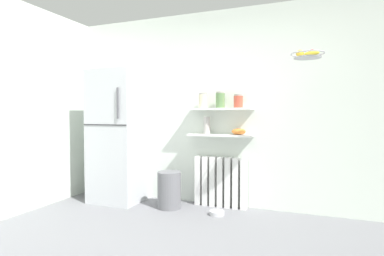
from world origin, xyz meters
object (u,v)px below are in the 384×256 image
at_px(vase, 207,125).
at_px(shelf_bowl, 239,132).
at_px(refrigerator, 119,136).
at_px(hanging_fruit_basket, 307,54).
at_px(radiator, 221,182).
at_px(storage_jar_1, 220,100).
at_px(pet_food_bowl, 217,213).
at_px(storage_jar_2, 238,101).
at_px(trash_bin, 169,190).
at_px(storage_jar_0, 203,101).

relative_size(vase, shelf_bowl, 1.29).
bearing_deg(refrigerator, hanging_fruit_basket, -6.44).
relative_size(radiator, vase, 2.99).
height_order(storage_jar_1, pet_food_bowl, storage_jar_1).
xyz_separation_m(refrigerator, vase, (1.24, 0.21, 0.16)).
xyz_separation_m(refrigerator, shelf_bowl, (1.67, 0.21, 0.09)).
bearing_deg(vase, storage_jar_1, 0.00).
xyz_separation_m(radiator, hanging_fruit_basket, (1.06, -0.52, 1.50)).
relative_size(refrigerator, vase, 7.87).
height_order(storage_jar_2, shelf_bowl, storage_jar_2).
bearing_deg(storage_jar_1, radiator, 90.00).
bearing_deg(pet_food_bowl, vase, 126.60).
height_order(refrigerator, storage_jar_2, refrigerator).
bearing_deg(trash_bin, shelf_bowl, 17.84).
bearing_deg(shelf_bowl, storage_jar_2, -180.00).
relative_size(refrigerator, pet_food_bowl, 9.94).
distance_m(vase, trash_bin, 0.98).
xyz_separation_m(storage_jar_2, shelf_bowl, (0.01, 0.00, -0.39)).
bearing_deg(trash_bin, vase, 32.84).
bearing_deg(shelf_bowl, vase, 180.00).
bearing_deg(shelf_bowl, hanging_fruit_basket, -30.82).
relative_size(refrigerator, radiator, 2.63).
distance_m(radiator, hanging_fruit_basket, 1.91).
relative_size(storage_jar_0, vase, 0.86).
bearing_deg(vase, storage_jar_2, -0.00).
bearing_deg(radiator, storage_jar_1, -90.00).
bearing_deg(trash_bin, radiator, 26.62).
distance_m(vase, hanging_fruit_basket, 1.53).
height_order(storage_jar_0, vase, storage_jar_0).
bearing_deg(shelf_bowl, pet_food_bowl, -120.02).
distance_m(storage_jar_0, hanging_fruit_basket, 1.45).
distance_m(radiator, pet_food_bowl, 0.47).
bearing_deg(storage_jar_1, vase, 180.00).
height_order(storage_jar_2, pet_food_bowl, storage_jar_2).
relative_size(storage_jar_0, trash_bin, 0.42).
xyz_separation_m(refrigerator, storage_jar_0, (1.18, 0.21, 0.49)).
xyz_separation_m(storage_jar_1, shelf_bowl, (0.25, 0.00, -0.41)).
distance_m(radiator, shelf_bowl, 0.72).
bearing_deg(pet_food_bowl, refrigerator, 175.50).
bearing_deg(hanging_fruit_basket, radiator, 154.03).
xyz_separation_m(vase, pet_food_bowl, (0.24, -0.32, -1.05)).
xyz_separation_m(refrigerator, storage_jar_1, (1.42, 0.21, 0.49)).
height_order(trash_bin, pet_food_bowl, trash_bin).
height_order(refrigerator, radiator, refrigerator).
height_order(storage_jar_2, hanging_fruit_basket, hanging_fruit_basket).
bearing_deg(pet_food_bowl, storage_jar_2, 60.92).
bearing_deg(pet_food_bowl, storage_jar_0, 132.48).
bearing_deg(radiator, storage_jar_2, -7.19).
height_order(storage_jar_0, pet_food_bowl, storage_jar_0).
height_order(shelf_bowl, trash_bin, shelf_bowl).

